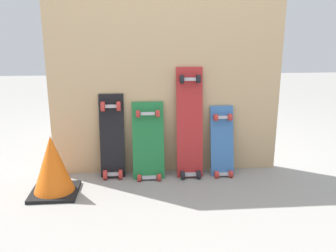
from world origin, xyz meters
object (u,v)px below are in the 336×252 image
skateboard_blue (222,146)px  traffic_cone (53,166)px  skateboard_red (190,127)px  skateboard_green (148,145)px  skateboard_black (112,140)px

skateboard_blue → traffic_cone: size_ratio=1.44×
skateboard_red → traffic_cone: (-0.98, -0.26, -0.18)m
skateboard_green → skateboard_blue: skateboard_green is taller
skateboard_blue → skateboard_black: bearing=178.4°
skateboard_black → skateboard_blue: skateboard_black is taller
skateboard_red → skateboard_blue: skateboard_red is taller
skateboard_blue → traffic_cone: (-1.24, -0.26, -0.02)m
traffic_cone → skateboard_blue: bearing=11.7°
skateboard_black → traffic_cone: size_ratio=1.66×
skateboard_black → skateboard_blue: 0.85m
skateboard_black → traffic_cone: 0.49m
skateboard_green → skateboard_red: 0.34m
skateboard_black → skateboard_green: (0.27, -0.03, -0.04)m
skateboard_black → traffic_cone: bearing=-144.3°
skateboard_green → traffic_cone: 0.71m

